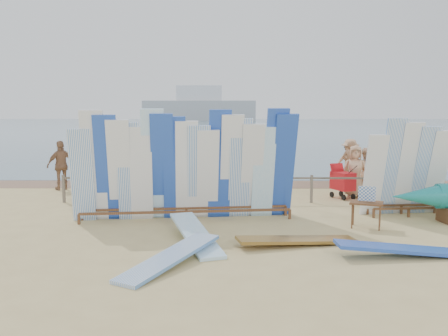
{
  "coord_description": "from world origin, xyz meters",
  "views": [
    {
      "loc": [
        -0.71,
        -12.07,
        2.85
      ],
      "look_at": [
        -0.81,
        2.5,
        1.18
      ],
      "focal_mm": 38.0,
      "sensor_mm": 36.0,
      "label": 1
    }
  ],
  "objects_px": {
    "main_surfboard_rack": "(187,170)",
    "vendor_table": "(366,214)",
    "stroller": "(342,185)",
    "beachgoer_6": "(355,171)",
    "beachgoer_10": "(419,170)",
    "flat_board_d": "(402,256)",
    "beachgoer_1": "(118,173)",
    "beachgoer_extra_0": "(433,174)",
    "beach_chair_left": "(232,191)",
    "beachgoer_0": "(124,170)",
    "side_surfboard_rack": "(407,172)",
    "beachgoer_9": "(350,163)",
    "beach_chair_right": "(269,192)",
    "beachgoer_7": "(351,165)",
    "beachgoer_5": "(235,165)",
    "beachgoer_3": "(215,170)",
    "beachgoer_4": "(237,166)",
    "flat_board_a": "(196,243)",
    "flat_board_e": "(170,265)",
    "beachgoer_11": "(123,160)",
    "beachgoer_8": "(365,171)",
    "beachgoer_extra_1": "(62,165)",
    "beachgoer_2": "(183,173)",
    "flat_board_c": "(297,245)"
  },
  "relations": [
    {
      "from": "side_surfboard_rack",
      "to": "beachgoer_9",
      "type": "height_order",
      "value": "side_surfboard_rack"
    },
    {
      "from": "flat_board_e",
      "to": "beachgoer_11",
      "type": "bearing_deg",
      "value": 136.22
    },
    {
      "from": "vendor_table",
      "to": "stroller",
      "type": "xyz_separation_m",
      "value": [
        0.41,
        4.16,
        0.12
      ]
    },
    {
      "from": "beachgoer_0",
      "to": "beachgoer_extra_0",
      "type": "distance_m",
      "value": 10.98
    },
    {
      "from": "beachgoer_10",
      "to": "beachgoer_1",
      "type": "bearing_deg",
      "value": -83.4
    },
    {
      "from": "flat_board_d",
      "to": "beachgoer_2",
      "type": "bearing_deg",
      "value": 35.47
    },
    {
      "from": "flat_board_a",
      "to": "beachgoer_3",
      "type": "height_order",
      "value": "beachgoer_3"
    },
    {
      "from": "flat_board_c",
      "to": "beach_chair_left",
      "type": "height_order",
      "value": "beach_chair_left"
    },
    {
      "from": "beach_chair_right",
      "to": "beachgoer_1",
      "type": "distance_m",
      "value": 5.29
    },
    {
      "from": "beachgoer_4",
      "to": "beachgoer_3",
      "type": "bearing_deg",
      "value": -52.56
    },
    {
      "from": "beachgoer_5",
      "to": "beachgoer_3",
      "type": "bearing_deg",
      "value": -110.21
    },
    {
      "from": "flat_board_c",
      "to": "stroller",
      "type": "distance_m",
      "value": 6.23
    },
    {
      "from": "vendor_table",
      "to": "beachgoer_7",
      "type": "relative_size",
      "value": 0.57
    },
    {
      "from": "flat_board_e",
      "to": "beachgoer_9",
      "type": "relative_size",
      "value": 1.44
    },
    {
      "from": "flat_board_a",
      "to": "beachgoer_9",
      "type": "xyz_separation_m",
      "value": [
        5.54,
        8.33,
        0.94
      ]
    },
    {
      "from": "flat_board_e",
      "to": "stroller",
      "type": "bearing_deg",
      "value": 84.71
    },
    {
      "from": "main_surfboard_rack",
      "to": "vendor_table",
      "type": "relative_size",
      "value": 5.71
    },
    {
      "from": "flat_board_e",
      "to": "beachgoer_10",
      "type": "height_order",
      "value": "beachgoer_10"
    },
    {
      "from": "side_surfboard_rack",
      "to": "beachgoer_4",
      "type": "xyz_separation_m",
      "value": [
        -4.64,
        4.51,
        -0.34
      ]
    },
    {
      "from": "beachgoer_1",
      "to": "beachgoer_6",
      "type": "bearing_deg",
      "value": 33.91
    },
    {
      "from": "beach_chair_right",
      "to": "beachgoer_7",
      "type": "xyz_separation_m",
      "value": [
        3.27,
        2.14,
        0.68
      ]
    },
    {
      "from": "beachgoer_3",
      "to": "flat_board_a",
      "type": "bearing_deg",
      "value": 35.71
    },
    {
      "from": "beachgoer_5",
      "to": "beachgoer_extra_0",
      "type": "bearing_deg",
      "value": -11.36
    },
    {
      "from": "stroller",
      "to": "beachgoer_0",
      "type": "height_order",
      "value": "beachgoer_0"
    },
    {
      "from": "beachgoer_7",
      "to": "beachgoer_10",
      "type": "distance_m",
      "value": 2.45
    },
    {
      "from": "beach_chair_right",
      "to": "beachgoer_4",
      "type": "distance_m",
      "value": 2.3
    },
    {
      "from": "beachgoer_9",
      "to": "beachgoer_4",
      "type": "height_order",
      "value": "beachgoer_9"
    },
    {
      "from": "flat_board_a",
      "to": "beachgoer_8",
      "type": "distance_m",
      "value": 8.5
    },
    {
      "from": "beachgoer_extra_1",
      "to": "beachgoer_2",
      "type": "relative_size",
      "value": 1.03
    },
    {
      "from": "flat_board_a",
      "to": "beachgoer_8",
      "type": "xyz_separation_m",
      "value": [
        5.56,
        6.38,
        0.83
      ]
    },
    {
      "from": "beachgoer_1",
      "to": "beachgoer_7",
      "type": "height_order",
      "value": "beachgoer_7"
    },
    {
      "from": "stroller",
      "to": "beachgoer_6",
      "type": "distance_m",
      "value": 0.69
    },
    {
      "from": "flat_board_e",
      "to": "beachgoer_extra_0",
      "type": "xyz_separation_m",
      "value": [
        8.26,
        7.73,
        0.78
      ]
    },
    {
      "from": "flat_board_e",
      "to": "beachgoer_0",
      "type": "bearing_deg",
      "value": 137.27
    },
    {
      "from": "beach_chair_right",
      "to": "beachgoer_1",
      "type": "height_order",
      "value": "beachgoer_1"
    },
    {
      "from": "beachgoer_0",
      "to": "beachgoer_8",
      "type": "height_order",
      "value": "beachgoer_8"
    },
    {
      "from": "beachgoer_extra_0",
      "to": "beachgoer_1",
      "type": "bearing_deg",
      "value": -56.78
    },
    {
      "from": "beach_chair_right",
      "to": "beachgoer_7",
      "type": "distance_m",
      "value": 3.96
    },
    {
      "from": "beachgoer_4",
      "to": "beachgoer_8",
      "type": "relative_size",
      "value": 1.08
    },
    {
      "from": "beach_chair_left",
      "to": "beachgoer_6",
      "type": "bearing_deg",
      "value": 26.63
    },
    {
      "from": "beachgoer_9",
      "to": "stroller",
      "type": "bearing_deg",
      "value": -107.47
    },
    {
      "from": "beachgoer_1",
      "to": "beachgoer_extra_1",
      "type": "bearing_deg",
      "value": -172.17
    },
    {
      "from": "beach_chair_left",
      "to": "beachgoer_1",
      "type": "distance_m",
      "value": 4.06
    },
    {
      "from": "beachgoer_6",
      "to": "beachgoer_7",
      "type": "relative_size",
      "value": 0.97
    },
    {
      "from": "beachgoer_1",
      "to": "beachgoer_extra_0",
      "type": "xyz_separation_m",
      "value": [
        10.99,
        0.08,
        -0.03
      ]
    },
    {
      "from": "flat_board_a",
      "to": "beach_chair_right",
      "type": "height_order",
      "value": "beach_chair_right"
    },
    {
      "from": "flat_board_a",
      "to": "beachgoer_2",
      "type": "bearing_deg",
      "value": 78.95
    },
    {
      "from": "beachgoer_extra_1",
      "to": "beachgoer_11",
      "type": "height_order",
      "value": "beachgoer_11"
    },
    {
      "from": "stroller",
      "to": "beach_chair_left",
      "type": "bearing_deg",
      "value": 156.17
    },
    {
      "from": "beachgoer_10",
      "to": "flat_board_d",
      "type": "bearing_deg",
      "value": -22.07
    }
  ]
}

